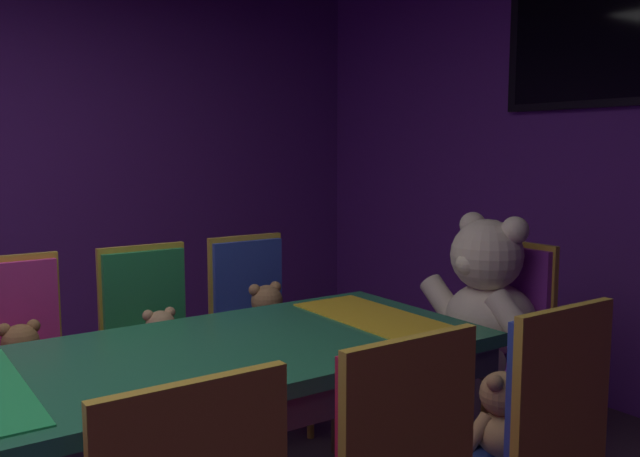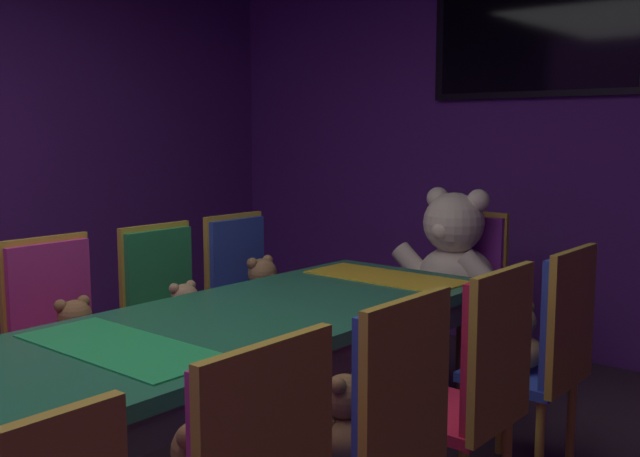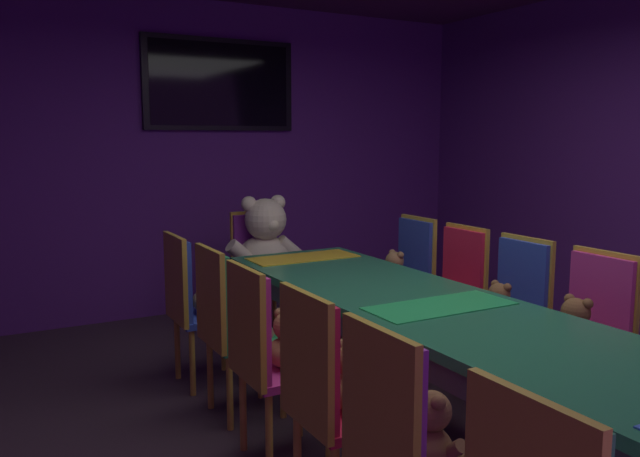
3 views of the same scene
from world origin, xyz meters
name	(u,v)px [view 2 (image 2 of 3)]	position (x,y,z in m)	size (l,w,h in m)	color
wall_back	(538,137)	(0.00, 3.20, 1.40)	(5.20, 0.12, 2.80)	#59267F
banquet_table	(121,372)	(0.00, 0.00, 0.66)	(0.90, 3.53, 0.75)	#26724C
chair_left_3	(57,328)	(-0.86, 0.28, 0.60)	(0.42, 0.41, 0.98)	#CC338C
teddy_left_3	(76,337)	(-0.71, 0.28, 0.58)	(0.24, 0.31, 0.29)	olive
chair_left_4	(167,305)	(-0.83, 0.85, 0.60)	(0.42, 0.41, 0.98)	#268C4C
teddy_left_4	(186,314)	(-0.69, 0.85, 0.57)	(0.22, 0.28, 0.27)	tan
chair_left_5	(244,286)	(-0.87, 1.40, 0.60)	(0.42, 0.41, 0.98)	#2D47B2
teddy_left_5	(263,290)	(-0.72, 1.40, 0.59)	(0.26, 0.33, 0.31)	#9E7247
chair_right_3	(383,427)	(0.83, 0.30, 0.60)	(0.42, 0.41, 0.98)	#2D47B2
teddy_right_3	(343,422)	(0.69, 0.30, 0.57)	(0.22, 0.29, 0.27)	brown
chair_right_4	(479,379)	(0.84, 0.85, 0.60)	(0.42, 0.41, 0.98)	red
chair_right_5	(551,343)	(0.86, 1.41, 0.60)	(0.42, 0.41, 0.98)	#2D47B2
teddy_right_5	(517,341)	(0.72, 1.41, 0.58)	(0.23, 0.30, 0.28)	#9E7247
throne_chair	(467,281)	(0.00, 2.31, 0.60)	(0.41, 0.42, 0.98)	purple
king_teddy_bear	(452,259)	(0.00, 2.14, 0.74)	(0.71, 0.55, 0.67)	beige
wall_tv	(535,32)	(0.00, 3.11, 2.05)	(1.40, 0.06, 0.81)	black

